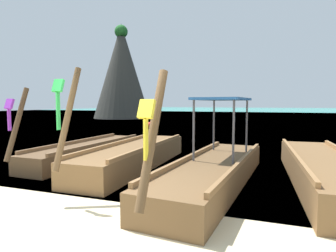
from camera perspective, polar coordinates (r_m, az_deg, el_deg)
name	(u,v)px	position (r m, az deg, el deg)	size (l,w,h in m)	color
ground	(81,240)	(4.41, -16.94, -20.73)	(120.00, 120.00, 0.00)	beige
sea_water	(261,112)	(64.73, 17.99, 2.68)	(120.00, 120.00, 0.00)	#2DB29E
longtail_boat_violet_ribbon	(88,151)	(9.91, -15.56, -4.86)	(1.16, 5.74, 2.26)	brown
longtail_boat_green_ribbon	(134,156)	(8.54, -6.70, -5.90)	(1.39, 6.19, 2.60)	brown
longtail_boat_yellow_ribbon	(214,170)	(6.74, 9.15, -8.63)	(1.73, 6.35, 2.33)	brown
longtail_boat_pink_ribbon	(323,171)	(7.54, 28.43, -7.84)	(1.64, 6.26, 2.77)	brown
karst_rock	(120,73)	(36.98, -9.41, 10.30)	(7.35, 7.02, 11.65)	#383833
mooring_buoy_near	(150,125)	(21.22, -3.59, 0.14)	(0.48, 0.48, 0.48)	red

